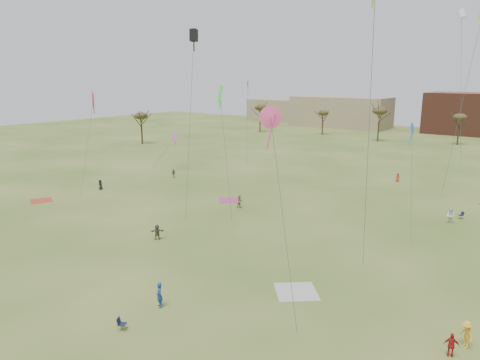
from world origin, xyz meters
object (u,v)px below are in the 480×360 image
Objects in this scene: spectator_fore_a at (451,345)px; camp_chair_center at (122,326)px; camp_chair_right at (461,217)px; flyer_near_right at (159,295)px.

spectator_fore_a reaches higher than camp_chair_center.
spectator_fore_a is at bearing -34.71° from camp_chair_right.
camp_chair_center and camp_chair_right have the same top height.
flyer_near_right is 38.27m from camp_chair_right.
flyer_near_right is 2.21× the size of camp_chair_right.
flyer_near_right is at bearing -64.90° from camp_chair_right.
camp_chair_center is (0.23, -3.59, -0.70)m from flyer_near_right.
camp_chair_center is 41.58m from camp_chair_right.
spectator_fore_a reaches higher than camp_chair_right.
flyer_near_right is 3.67m from camp_chair_center.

